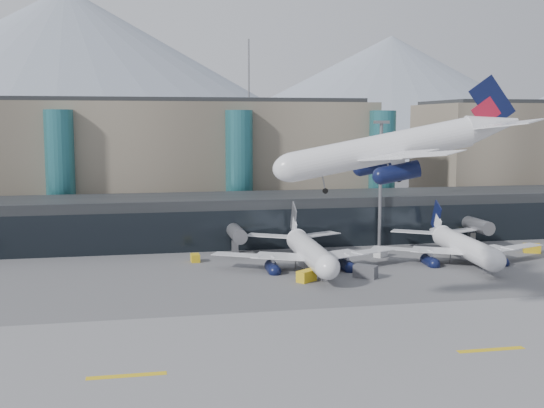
{
  "coord_description": "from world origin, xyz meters",
  "views": [
    {
      "loc": [
        -18.6,
        -82.5,
        25.54
      ],
      "look_at": [
        4.36,
        32.0,
        11.26
      ],
      "focal_mm": 45.0,
      "sensor_mm": 36.0,
      "label": 1
    }
  ],
  "objects": [
    {
      "name": "veh_b",
      "position": [
        -8.35,
        39.91,
        0.71
      ],
      "size": [
        1.6,
        2.52,
        1.43
      ],
      "primitive_type": "cube",
      "rotation": [
        0.0,
        0.0,
        1.6
      ],
      "color": "gold",
      "rests_on": "ground"
    },
    {
      "name": "hero_jet",
      "position": [
        14.56,
        -2.21,
        23.37
      ],
      "size": [
        32.63,
        32.66,
        10.6
      ],
      "rotation": [
        0.0,
        -0.19,
        -0.13
      ],
      "color": "silver",
      "rests_on": "ground"
    },
    {
      "name": "concourse",
      "position": [
        -0.02,
        57.73,
        4.97
      ],
      "size": [
        170.0,
        27.0,
        10.0
      ],
      "color": "black",
      "rests_on": "ground"
    },
    {
      "name": "runway_markings",
      "position": [
        -0.0,
        -15.0,
        0.05
      ],
      "size": [
        128.0,
        1.0,
        0.02
      ],
      "color": "gold",
      "rests_on": "ground"
    },
    {
      "name": "veh_g",
      "position": [
        10.21,
        31.47,
        0.8
      ],
      "size": [
        2.05,
        2.98,
        1.6
      ],
      "primitive_type": "cube",
      "rotation": [
        0.0,
        0.0,
        -1.4
      ],
      "color": "silver",
      "rests_on": "ground"
    },
    {
      "name": "runway_strip",
      "position": [
        0.0,
        -15.0,
        0.02
      ],
      "size": [
        400.0,
        40.0,
        0.04
      ],
      "primitive_type": "cube",
      "color": "slate",
      "rests_on": "ground"
    },
    {
      "name": "lightmast_mid",
      "position": [
        30.0,
        48.0,
        14.42
      ],
      "size": [
        3.0,
        1.2,
        25.6
      ],
      "color": "slate",
      "rests_on": "ground"
    },
    {
      "name": "jet_parked_mid",
      "position": [
        10.57,
        32.18,
        4.28
      ],
      "size": [
        35.12,
        34.22,
        11.31
      ],
      "rotation": [
        0.0,
        0.0,
        1.53
      ],
      "color": "silver",
      "rests_on": "ground"
    },
    {
      "name": "mountain_ridge",
      "position": [
        15.97,
        380.0,
        45.74
      ],
      "size": [
        910.0,
        400.0,
        110.0
      ],
      "color": "gray",
      "rests_on": "ground"
    },
    {
      "name": "jet_parked_right",
      "position": [
        39.26,
        31.79,
        4.17
      ],
      "size": [
        34.07,
        33.67,
        11.01
      ],
      "rotation": [
        0.0,
        0.0,
        1.48
      ],
      "color": "silver",
      "rests_on": "ground"
    },
    {
      "name": "veh_e",
      "position": [
        56.76,
        35.56,
        0.88
      ],
      "size": [
        3.55,
        2.82,
        1.76
      ],
      "primitive_type": "cube",
      "rotation": [
        0.0,
        0.0,
        -0.39
      ],
      "color": "gold",
      "rests_on": "ground"
    },
    {
      "name": "veh_c",
      "position": [
        17.91,
        21.66,
        1.04
      ],
      "size": [
        4.12,
        3.91,
        2.07
      ],
      "primitive_type": "cube",
      "rotation": [
        0.0,
        0.0,
        -0.7
      ],
      "color": "#48494D",
      "rests_on": "ground"
    },
    {
      "name": "veh_d",
      "position": [
        26.46,
        37.62,
        0.82
      ],
      "size": [
        3.17,
        3.02,
        1.64
      ],
      "primitive_type": "cube",
      "rotation": [
        0.0,
        0.0,
        0.7
      ],
      "color": "silver",
      "rests_on": "ground"
    },
    {
      "name": "veh_h",
      "position": [
        7.77,
        20.93,
        0.91
      ],
      "size": [
        3.65,
        3.37,
        1.81
      ],
      "primitive_type": "cube",
      "rotation": [
        0.0,
        0.0,
        0.66
      ],
      "color": "gold",
      "rests_on": "ground"
    },
    {
      "name": "ground",
      "position": [
        0.0,
        0.0,
        0.0
      ],
      "size": [
        900.0,
        900.0,
        0.0
      ],
      "primitive_type": "plane",
      "color": "#515154",
      "rests_on": "ground"
    },
    {
      "name": "terminal_main",
      "position": [
        -25.0,
        90.0,
        15.44
      ],
      "size": [
        130.0,
        30.0,
        31.0
      ],
      "color": "gray",
      "rests_on": "ground"
    },
    {
      "name": "teal_towers",
      "position": [
        -14.99,
        74.01,
        14.01
      ],
      "size": [
        116.4,
        19.4,
        46.0
      ],
      "color": "#296B72",
      "rests_on": "ground"
    }
  ]
}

